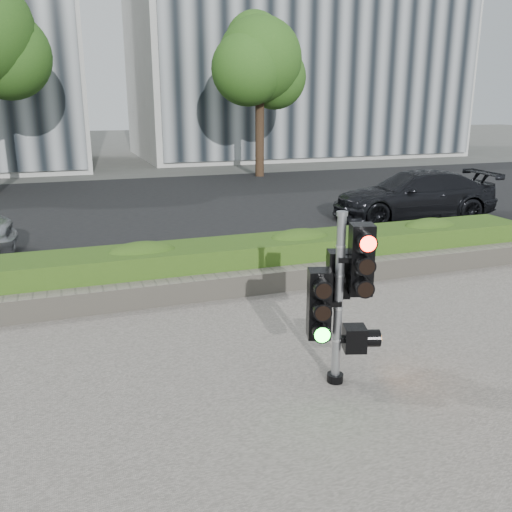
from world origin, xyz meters
The scene contains 10 objects.
ground centered at (0.00, 0.00, 0.00)m, with size 120.00×120.00×0.00m, color #51514C.
sidewalk centered at (0.00, -2.50, 0.01)m, with size 16.00×11.00×0.03m, color #9E9389.
road centered at (0.00, 10.00, 0.01)m, with size 60.00×13.00×0.02m, color black.
curb centered at (0.00, 3.15, 0.06)m, with size 60.00×0.25×0.12m, color gray.
stone_wall centered at (0.00, 1.90, 0.20)m, with size 12.00×0.32×0.34m, color gray.
hedge centered at (0.00, 2.55, 0.37)m, with size 12.00×1.00×0.68m, color olive.
building_right centered at (11.00, 25.00, 6.00)m, with size 18.00×10.00×12.00m, color #B7B7B2.
tree_right centered at (5.48, 15.55, 4.48)m, with size 4.10×3.58×6.53m.
traffic_signal centered at (0.33, -1.08, 1.06)m, with size 0.69×0.56×1.87m.
car_dark centered at (6.29, 6.00, 0.64)m, with size 1.72×4.24×1.23m, color black.
Camera 1 is at (-2.28, -5.76, 2.92)m, focal length 38.00 mm.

